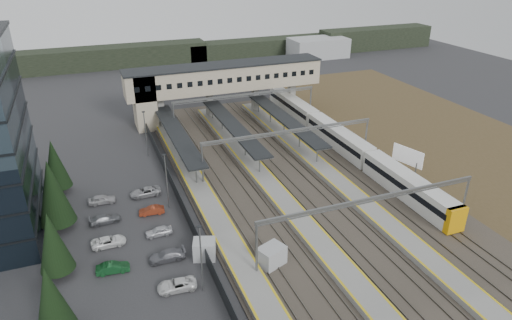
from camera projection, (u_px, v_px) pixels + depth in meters
name	position (u px, v px, depth m)	size (l,w,h in m)	color
ground	(248.00, 234.00, 57.10)	(220.00, 220.00, 0.00)	#2B2B2D
conifer_row	(51.00, 260.00, 44.62)	(4.42, 49.82, 9.50)	black
car_park	(151.00, 288.00, 47.22)	(10.46, 44.58, 1.29)	silver
lampposts	(181.00, 212.00, 53.70)	(0.50, 53.25, 8.07)	slate
fence	(188.00, 217.00, 58.78)	(0.08, 90.00, 2.00)	#26282B
relay_cabin_near	(271.00, 256.00, 51.02)	(3.54, 3.10, 2.45)	#A7AAAD
relay_cabin_far	(204.00, 249.00, 52.35)	(3.05, 2.79, 2.30)	#A7AAAD
rail_corridor	(298.00, 200.00, 64.23)	(34.00, 90.00, 0.92)	#39352B
canopies	(233.00, 125.00, 80.46)	(23.10, 30.00, 3.28)	black
footbridge	(212.00, 81.00, 91.62)	(40.40, 6.40, 11.20)	tan
gantries	(324.00, 166.00, 60.96)	(28.40, 62.28, 7.17)	slate
train	(340.00, 139.00, 79.87)	(2.72, 56.87, 3.43)	silver
billboard	(408.00, 157.00, 70.75)	(1.72, 5.21, 4.48)	slate
scrub_east	(491.00, 162.00, 75.93)	(34.00, 120.00, 0.06)	#473A20
treeline_far	(218.00, 51.00, 141.38)	(170.00, 19.00, 7.00)	black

